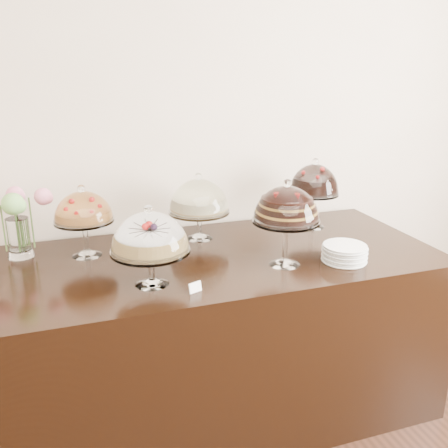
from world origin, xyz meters
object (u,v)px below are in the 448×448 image
object	(u,v)px
cake_stand_choco_layer	(287,207)
cake_stand_sugar_sponge	(150,236)
cake_stand_cheesecake	(199,199)
display_counter	(221,333)
cake_stand_dark_choco	(314,182)
cake_stand_fruit_tart	(83,210)
plate_stack	(344,253)
flower_vase	(13,216)

from	to	relation	value
cake_stand_choco_layer	cake_stand_sugar_sponge	bearing A→B (deg)	-178.36
cake_stand_choco_layer	cake_stand_cheesecake	size ratio (longest dim) A/B	1.14
display_counter	cake_stand_dark_choco	distance (m)	1.00
cake_stand_sugar_sponge	cake_stand_fruit_tart	xyz separation A→B (m)	(-0.25, 0.44, 0.01)
plate_stack	cake_stand_cheesecake	bearing A→B (deg)	136.53
display_counter	flower_vase	world-z (taller)	flower_vase
cake_stand_cheesecake	flower_vase	bearing A→B (deg)	178.61
cake_stand_sugar_sponge	cake_stand_fruit_tart	size ratio (longest dim) A/B	0.99
cake_stand_dark_choco	cake_stand_fruit_tart	bearing A→B (deg)	-178.19
cake_stand_cheesecake	plate_stack	xyz separation A→B (m)	(0.58, -0.55, -0.18)
display_counter	cake_stand_choco_layer	distance (m)	0.81
cake_stand_choco_layer	cake_stand_fruit_tart	world-z (taller)	cake_stand_choco_layer
cake_stand_cheesecake	flower_vase	xyz separation A→B (m)	(-0.94, 0.02, -0.01)
cake_stand_choco_layer	plate_stack	xyz separation A→B (m)	(0.29, -0.06, -0.25)
display_counter	plate_stack	bearing A→B (deg)	-26.70
display_counter	cake_stand_choco_layer	world-z (taller)	cake_stand_choco_layer
cake_stand_choco_layer	flower_vase	world-z (taller)	cake_stand_choco_layer
cake_stand_dark_choco	cake_stand_choco_layer	bearing A→B (deg)	-130.50
cake_stand_choco_layer	cake_stand_dark_choco	distance (m)	0.61
flower_vase	plate_stack	world-z (taller)	flower_vase
display_counter	flower_vase	size ratio (longest dim) A/B	6.15
display_counter	flower_vase	xyz separation A→B (m)	(-0.97, 0.30, 0.67)
cake_stand_fruit_tart	cake_stand_dark_choco	bearing A→B (deg)	1.81
cake_stand_sugar_sponge	cake_stand_dark_choco	bearing A→B (deg)	24.87
flower_vase	plate_stack	distance (m)	1.63
display_counter	cake_stand_sugar_sponge	bearing A→B (deg)	-149.48
display_counter	cake_stand_sugar_sponge	xyz separation A→B (m)	(-0.40, -0.23, 0.68)
display_counter	cake_stand_cheesecake	bearing A→B (deg)	97.01
cake_stand_fruit_tart	plate_stack	xyz separation A→B (m)	(1.19, -0.49, -0.20)
cake_stand_dark_choco	flower_vase	distance (m)	1.62
cake_stand_sugar_sponge	cake_stand_fruit_tart	world-z (taller)	cake_stand_fruit_tart
plate_stack	cake_stand_dark_choco	bearing A→B (deg)	78.74
cake_stand_cheesecake	cake_stand_dark_choco	world-z (taller)	cake_stand_dark_choco
cake_stand_sugar_sponge	cake_stand_fruit_tart	bearing A→B (deg)	118.96
cake_stand_sugar_sponge	flower_vase	bearing A→B (deg)	137.16
display_counter	plate_stack	size ratio (longest dim) A/B	10.27
cake_stand_dark_choco	cake_stand_fruit_tart	distance (m)	1.29
cake_stand_sugar_sponge	display_counter	bearing A→B (deg)	30.52
cake_stand_fruit_tart	plate_stack	size ratio (longest dim) A/B	1.71
cake_stand_dark_choco	plate_stack	bearing A→B (deg)	-101.26
cake_stand_cheesecake	cake_stand_fruit_tart	size ratio (longest dim) A/B	1.01
cake_stand_sugar_sponge	cake_stand_choco_layer	xyz separation A→B (m)	(0.65, 0.02, 0.06)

